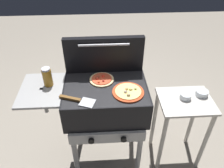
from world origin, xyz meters
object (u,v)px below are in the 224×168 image
(topping_bowl_near, at_px, (185,96))
(topping_bowl_far, at_px, (202,93))
(grill, at_px, (104,101))
(pizza_cheese, at_px, (128,92))
(pizza_pepperoni, at_px, (101,79))
(spatula, at_px, (77,100))
(sauce_jar, at_px, (47,77))
(prep_table, at_px, (182,118))

(topping_bowl_near, xyz_separation_m, topping_bowl_far, (0.15, 0.03, 0.00))
(grill, relative_size, topping_bowl_near, 10.12)
(topping_bowl_near, bearing_deg, pizza_cheese, -167.25)
(grill, xyz_separation_m, pizza_cheese, (0.18, -0.08, 0.15))
(grill, distance_m, pizza_pepperoni, 0.18)
(pizza_cheese, relative_size, spatula, 0.88)
(pizza_cheese, height_order, topping_bowl_far, pizza_cheese)
(pizza_cheese, height_order, sauce_jar, sauce_jar)
(sauce_jar, xyz_separation_m, topping_bowl_far, (1.24, 0.01, -0.23))
(grill, xyz_separation_m, sauce_jar, (-0.42, 0.05, 0.22))
(spatula, distance_m, topping_bowl_far, 1.04)
(pizza_pepperoni, distance_m, topping_bowl_near, 0.71)
(sauce_jar, height_order, topping_bowl_far, sauce_jar)
(topping_bowl_far, bearing_deg, prep_table, -159.31)
(pizza_pepperoni, bearing_deg, spatula, -126.96)
(pizza_cheese, bearing_deg, grill, 154.96)
(spatula, bearing_deg, sauce_jar, 138.65)
(pizza_cheese, bearing_deg, prep_table, 9.93)
(pizza_pepperoni, distance_m, topping_bowl_far, 0.85)
(pizza_cheese, distance_m, prep_table, 0.64)
(prep_table, bearing_deg, sauce_jar, 177.56)
(grill, bearing_deg, topping_bowl_near, 2.51)
(grill, height_order, sauce_jar, sauce_jar)
(pizza_cheese, bearing_deg, topping_bowl_far, 12.47)
(grill, relative_size, sauce_jar, 6.43)
(sauce_jar, bearing_deg, topping_bowl_far, 0.41)
(sauce_jar, bearing_deg, spatula, -41.35)
(topping_bowl_near, bearing_deg, prep_table, -84.75)
(pizza_pepperoni, bearing_deg, prep_table, -6.53)
(grill, xyz_separation_m, topping_bowl_near, (0.67, 0.03, -0.01))
(grill, distance_m, topping_bowl_near, 0.67)
(grill, bearing_deg, prep_table, 0.37)
(spatula, bearing_deg, grill, 38.34)
(pizza_pepperoni, height_order, prep_table, pizza_pepperoni)
(grill, relative_size, topping_bowl_far, 9.21)
(pizza_cheese, xyz_separation_m, prep_table, (0.50, 0.09, -0.39))
(topping_bowl_near, distance_m, topping_bowl_far, 0.15)
(pizza_pepperoni, height_order, pizza_cheese, same)
(pizza_pepperoni, xyz_separation_m, topping_bowl_near, (0.69, -0.05, -0.16))
(prep_table, bearing_deg, spatula, -169.89)
(sauce_jar, relative_size, topping_bowl_far, 1.43)
(grill, height_order, pizza_pepperoni, pizza_pepperoni)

